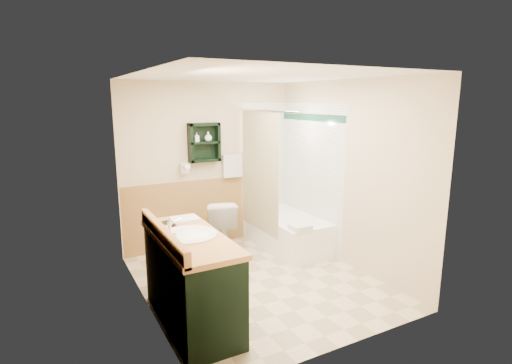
# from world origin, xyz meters

# --- Properties ---
(floor) EXTENTS (3.00, 3.00, 0.00)m
(floor) POSITION_xyz_m (0.00, 0.00, 0.00)
(floor) COLOR beige
(floor) RESTS_ON ground
(back_wall) EXTENTS (2.60, 0.04, 2.40)m
(back_wall) POSITION_xyz_m (0.00, 1.52, 1.20)
(back_wall) COLOR beige
(back_wall) RESTS_ON ground
(left_wall) EXTENTS (0.04, 3.00, 2.40)m
(left_wall) POSITION_xyz_m (-1.32, 0.00, 1.20)
(left_wall) COLOR beige
(left_wall) RESTS_ON ground
(right_wall) EXTENTS (0.04, 3.00, 2.40)m
(right_wall) POSITION_xyz_m (1.32, 0.00, 1.20)
(right_wall) COLOR beige
(right_wall) RESTS_ON ground
(ceiling) EXTENTS (2.60, 3.00, 0.04)m
(ceiling) POSITION_xyz_m (0.00, 0.00, 2.42)
(ceiling) COLOR white
(ceiling) RESTS_ON back_wall
(wainscot_left) EXTENTS (2.98, 2.98, 1.00)m
(wainscot_left) POSITION_xyz_m (-1.29, 0.00, 0.50)
(wainscot_left) COLOR #B8884A
(wainscot_left) RESTS_ON left_wall
(wainscot_back) EXTENTS (2.58, 2.58, 1.00)m
(wainscot_back) POSITION_xyz_m (0.00, 1.49, 0.50)
(wainscot_back) COLOR #B8884A
(wainscot_back) RESTS_ON back_wall
(mirror_frame) EXTENTS (1.30, 1.30, 1.00)m
(mirror_frame) POSITION_xyz_m (-1.27, -0.55, 1.50)
(mirror_frame) COLOR brown
(mirror_frame) RESTS_ON left_wall
(mirror_glass) EXTENTS (1.20, 1.20, 0.90)m
(mirror_glass) POSITION_xyz_m (-1.27, -0.55, 1.50)
(mirror_glass) COLOR white
(mirror_glass) RESTS_ON left_wall
(tile_right) EXTENTS (1.50, 1.50, 2.10)m
(tile_right) POSITION_xyz_m (1.28, 0.75, 1.05)
(tile_right) COLOR white
(tile_right) RESTS_ON right_wall
(tile_back) EXTENTS (0.95, 0.95, 2.10)m
(tile_back) POSITION_xyz_m (1.03, 1.48, 1.05)
(tile_back) COLOR white
(tile_back) RESTS_ON back_wall
(tile_accent) EXTENTS (1.50, 1.50, 0.10)m
(tile_accent) POSITION_xyz_m (1.27, 0.75, 1.90)
(tile_accent) COLOR #144732
(tile_accent) RESTS_ON right_wall
(wall_shelf) EXTENTS (0.45, 0.15, 0.55)m
(wall_shelf) POSITION_xyz_m (-0.10, 1.41, 1.55)
(wall_shelf) COLOR black
(wall_shelf) RESTS_ON back_wall
(hair_dryer) EXTENTS (0.10, 0.24, 0.18)m
(hair_dryer) POSITION_xyz_m (-0.40, 1.43, 1.20)
(hair_dryer) COLOR white
(hair_dryer) RESTS_ON back_wall
(towel_bar) EXTENTS (0.40, 0.06, 0.40)m
(towel_bar) POSITION_xyz_m (0.35, 1.45, 1.35)
(towel_bar) COLOR silver
(towel_bar) RESTS_ON back_wall
(curtain_rod) EXTENTS (0.03, 1.60, 0.03)m
(curtain_rod) POSITION_xyz_m (0.53, 0.75, 2.00)
(curtain_rod) COLOR silver
(curtain_rod) RESTS_ON back_wall
(shower_curtain) EXTENTS (1.05, 1.05, 1.70)m
(shower_curtain) POSITION_xyz_m (0.53, 0.92, 1.15)
(shower_curtain) COLOR #BBB18D
(shower_curtain) RESTS_ON curtain_rod
(vanity) EXTENTS (0.59, 1.41, 0.89)m
(vanity) POSITION_xyz_m (-0.99, -0.48, 0.45)
(vanity) COLOR black
(vanity) RESTS_ON ground
(bathtub) EXTENTS (0.71, 1.50, 0.47)m
(bathtub) POSITION_xyz_m (0.93, 0.85, 0.24)
(bathtub) COLOR white
(bathtub) RESTS_ON ground
(toilet) EXTENTS (0.62, 0.84, 0.74)m
(toilet) POSITION_xyz_m (0.04, 1.20, 0.37)
(toilet) COLOR white
(toilet) RESTS_ON ground
(counter_towel) EXTENTS (0.28, 0.22, 0.04)m
(counter_towel) POSITION_xyz_m (-0.89, -0.04, 0.91)
(counter_towel) COLOR silver
(counter_towel) RESTS_ON vanity
(vanity_book) EXTENTS (0.14, 0.07, 0.20)m
(vanity_book) POSITION_xyz_m (-1.16, -0.10, 0.99)
(vanity_book) COLOR black
(vanity_book) RESTS_ON vanity
(tub_towel) EXTENTS (0.26, 0.21, 0.07)m
(tub_towel) POSITION_xyz_m (0.74, 0.19, 0.51)
(tub_towel) COLOR silver
(tub_towel) RESTS_ON bathtub
(soap_bottle_a) EXTENTS (0.08, 0.14, 0.06)m
(soap_bottle_a) POSITION_xyz_m (-0.21, 1.40, 1.59)
(soap_bottle_a) COLOR white
(soap_bottle_a) RESTS_ON wall_shelf
(soap_bottle_b) EXTENTS (0.13, 0.15, 0.10)m
(soap_bottle_b) POSITION_xyz_m (-0.04, 1.40, 1.62)
(soap_bottle_b) COLOR white
(soap_bottle_b) RESTS_ON wall_shelf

